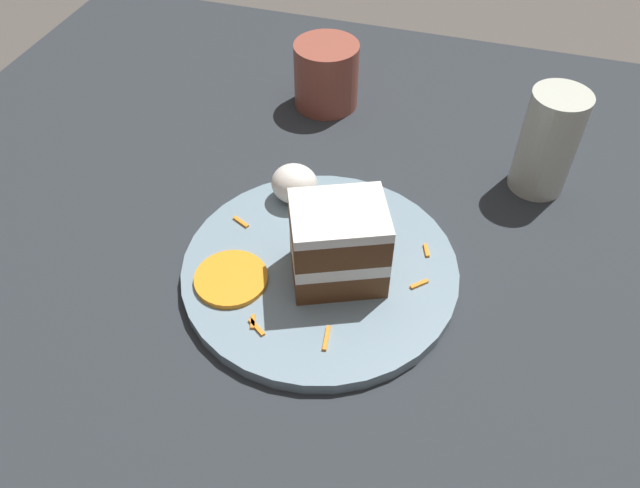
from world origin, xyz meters
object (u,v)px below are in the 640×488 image
plate (320,269)px  orange_garnish (231,279)px  cake_slice (338,244)px  coffee_mug (326,73)px  cream_dollop (295,184)px  drinking_glass (546,148)px

plate → orange_garnish: (0.08, 0.05, 0.01)m
plate → cake_slice: size_ratio=2.55×
coffee_mug → cream_dollop: bearing=97.3°
cream_dollop → coffee_mug: size_ratio=0.60×
plate → coffee_mug: coffee_mug is taller
plate → cream_dollop: (0.06, -0.09, 0.03)m
coffee_mug → drinking_glass: bearing=162.4°
coffee_mug → cake_slice: bearing=108.7°
plate → orange_garnish: orange_garnish is taller
cake_slice → coffee_mug: bearing=175.2°
orange_garnish → plate: bearing=-149.5°
plate → coffee_mug: 0.32m
drinking_glass → coffee_mug: 0.31m
orange_garnish → drinking_glass: drinking_glass is taller
plate → cream_dollop: bearing=-57.2°
cake_slice → drinking_glass: (-0.19, -0.22, -0.00)m
cake_slice → cream_dollop: (0.08, -0.10, -0.02)m
plate → cake_slice: 0.06m
coffee_mug → plate: bearing=105.6°
cream_dollop → orange_garnish: 0.14m
cream_dollop → drinking_glass: bearing=-154.7°
drinking_glass → cake_slice: bearing=49.9°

